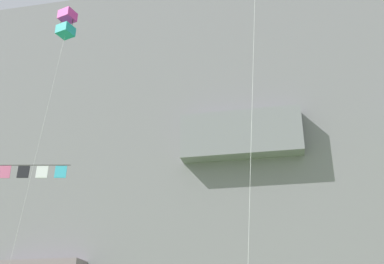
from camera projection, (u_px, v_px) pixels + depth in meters
cliff_face at (251, 175)px, 81.94m from camera, size 180.00×35.06×59.81m
kite_banner_low_center at (3, 176)px, 20.55m from camera, size 5.61×2.27×10.61m
kite_box_high_right at (66, 24)px, 36.38m from camera, size 1.84×2.91×26.96m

